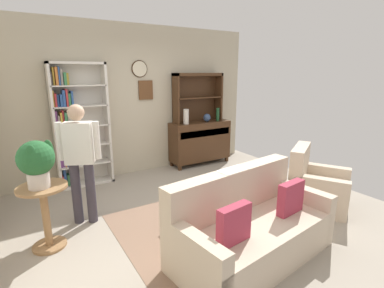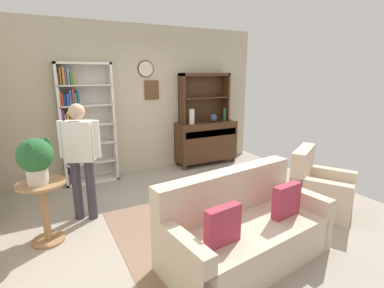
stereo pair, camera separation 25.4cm
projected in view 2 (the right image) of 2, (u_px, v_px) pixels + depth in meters
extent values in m
cube|color=#9E9384|center=(192.00, 213.00, 4.06)|extent=(5.40, 4.60, 0.02)
cube|color=#BCB299|center=(141.00, 101.00, 5.55)|extent=(5.00, 0.06, 2.80)
cylinder|color=beige|center=(146.00, 69.00, 5.41)|extent=(0.28, 0.03, 0.28)
torus|color=#382314|center=(146.00, 69.00, 5.41)|extent=(0.31, 0.02, 0.31)
cube|color=brown|center=(152.00, 90.00, 5.55)|extent=(0.28, 0.03, 0.36)
cube|color=#846651|center=(216.00, 219.00, 3.89)|extent=(2.66, 1.76, 0.01)
cube|color=silver|center=(61.00, 127.00, 4.79)|extent=(0.04, 0.30, 2.10)
cube|color=silver|center=(113.00, 123.00, 5.18)|extent=(0.04, 0.30, 2.10)
cube|color=silver|center=(82.00, 63.00, 4.74)|extent=(0.90, 0.30, 0.04)
cube|color=silver|center=(93.00, 180.00, 5.24)|extent=(0.90, 0.30, 0.04)
cube|color=silver|center=(87.00, 123.00, 5.11)|extent=(0.90, 0.01, 2.10)
cube|color=silver|center=(91.00, 161.00, 5.15)|extent=(0.86, 0.30, 0.02)
cube|color=#B22D33|center=(69.00, 178.00, 5.01)|extent=(0.03, 0.21, 0.19)
cube|color=#284C8C|center=(71.00, 174.00, 5.02)|extent=(0.04, 0.11, 0.29)
cube|color=#337247|center=(74.00, 177.00, 5.05)|extent=(0.04, 0.13, 0.19)
cube|color=gray|center=(77.00, 174.00, 5.06)|extent=(0.04, 0.16, 0.27)
cube|color=silver|center=(90.00, 143.00, 5.07)|extent=(0.86, 0.30, 0.02)
cube|color=#723F7F|center=(67.00, 157.00, 4.93)|extent=(0.04, 0.13, 0.26)
cube|color=#723F7F|center=(69.00, 158.00, 4.95)|extent=(0.03, 0.11, 0.22)
cube|color=#CC7233|center=(72.00, 157.00, 4.96)|extent=(0.02, 0.14, 0.23)
cube|color=#284C8C|center=(74.00, 158.00, 4.98)|extent=(0.03, 0.13, 0.21)
cube|color=silver|center=(88.00, 125.00, 4.99)|extent=(0.86, 0.30, 0.02)
cube|color=#3F3833|center=(64.00, 137.00, 4.84)|extent=(0.03, 0.22, 0.29)
cube|color=gold|center=(67.00, 140.00, 4.87)|extent=(0.03, 0.12, 0.19)
cube|color=#CC7233|center=(70.00, 139.00, 4.88)|extent=(0.04, 0.15, 0.21)
cube|color=#723F7F|center=(72.00, 138.00, 4.90)|extent=(0.02, 0.14, 0.23)
cube|color=#B22D33|center=(73.00, 137.00, 4.90)|extent=(0.02, 0.11, 0.26)
cube|color=#B22D33|center=(75.00, 136.00, 4.91)|extent=(0.02, 0.21, 0.30)
cube|color=silver|center=(86.00, 105.00, 4.91)|extent=(0.86, 0.30, 0.02)
cube|color=#723F7F|center=(63.00, 118.00, 4.76)|extent=(0.04, 0.13, 0.27)
cube|color=gray|center=(65.00, 120.00, 4.79)|extent=(0.02, 0.19, 0.20)
cube|color=gold|center=(67.00, 118.00, 4.80)|extent=(0.03, 0.23, 0.25)
cube|color=#B22D33|center=(69.00, 117.00, 4.81)|extent=(0.02, 0.17, 0.28)
cube|color=#337247|center=(72.00, 118.00, 4.83)|extent=(0.04, 0.21, 0.24)
cube|color=gray|center=(75.00, 117.00, 4.85)|extent=(0.03, 0.22, 0.26)
cube|color=silver|center=(84.00, 85.00, 4.83)|extent=(0.86, 0.30, 0.02)
cube|color=gold|center=(60.00, 98.00, 4.68)|extent=(0.03, 0.10, 0.26)
cube|color=#B22D33|center=(62.00, 99.00, 4.70)|extent=(0.03, 0.15, 0.21)
cube|color=#284C8C|center=(65.00, 100.00, 4.72)|extent=(0.03, 0.11, 0.19)
cube|color=#284C8C|center=(67.00, 100.00, 4.73)|extent=(0.04, 0.19, 0.20)
cube|color=#284C8C|center=(70.00, 98.00, 4.75)|extent=(0.04, 0.21, 0.26)
cube|color=#B22D33|center=(73.00, 97.00, 4.76)|extent=(0.03, 0.22, 0.28)
cube|color=#337247|center=(75.00, 99.00, 4.79)|extent=(0.04, 0.20, 0.21)
cube|color=#284C8C|center=(78.00, 98.00, 4.80)|extent=(0.03, 0.22, 0.24)
cube|color=#3F3833|center=(58.00, 79.00, 4.60)|extent=(0.03, 0.19, 0.19)
cube|color=gold|center=(60.00, 76.00, 4.61)|extent=(0.02, 0.12, 0.28)
cube|color=#CC7233|center=(63.00, 76.00, 4.63)|extent=(0.04, 0.18, 0.28)
cube|color=#284C8C|center=(65.00, 76.00, 4.64)|extent=(0.02, 0.21, 0.29)
cube|color=gray|center=(68.00, 77.00, 4.66)|extent=(0.03, 0.17, 0.25)
cube|color=#337247|center=(71.00, 79.00, 4.69)|extent=(0.04, 0.21, 0.20)
cube|color=gold|center=(74.00, 79.00, 4.71)|extent=(0.04, 0.11, 0.19)
cube|color=#422816|center=(206.00, 141.00, 6.13)|extent=(1.30, 0.45, 0.82)
cube|color=#422816|center=(185.00, 168.00, 5.82)|extent=(0.06, 0.06, 0.10)
cube|color=#422816|center=(233.00, 160.00, 6.36)|extent=(0.06, 0.06, 0.10)
cube|color=#422816|center=(177.00, 163.00, 6.12)|extent=(0.06, 0.06, 0.10)
cube|color=#422816|center=(224.00, 156.00, 6.66)|extent=(0.06, 0.06, 0.10)
cube|color=#352012|center=(212.00, 133.00, 5.89)|extent=(1.20, 0.01, 0.14)
cube|color=#422816|center=(182.00, 99.00, 5.74)|extent=(0.04, 0.26, 1.00)
cube|color=#422816|center=(226.00, 97.00, 6.22)|extent=(0.04, 0.26, 1.00)
cube|color=#422816|center=(205.00, 74.00, 5.86)|extent=(1.10, 0.26, 0.06)
cube|color=#422816|center=(205.00, 98.00, 5.98)|extent=(1.06, 0.26, 0.02)
cube|color=#422816|center=(202.00, 97.00, 6.08)|extent=(1.10, 0.01, 1.00)
cylinder|color=beige|center=(192.00, 117.00, 5.75)|extent=(0.11, 0.11, 0.30)
ellipsoid|color=#33476B|center=(213.00, 118.00, 6.01)|extent=(0.15, 0.15, 0.17)
cylinder|color=#194223|center=(224.00, 115.00, 6.09)|extent=(0.07, 0.07, 0.28)
cube|color=beige|center=(247.00, 241.00, 3.01)|extent=(1.89, 1.07, 0.42)
cube|color=beige|center=(227.00, 191.00, 3.16)|extent=(1.81, 0.43, 0.48)
cube|color=beige|center=(180.00, 263.00, 2.53)|extent=(0.25, 0.86, 0.60)
cube|color=beige|center=(296.00, 212.00, 3.45)|extent=(0.25, 0.86, 0.60)
cube|color=#A33347|center=(223.00, 225.00, 2.57)|extent=(0.37, 0.14, 0.36)
cube|color=#A33347|center=(286.00, 200.00, 3.07)|extent=(0.37, 0.14, 0.36)
cube|color=white|center=(228.00, 170.00, 3.10)|extent=(0.38, 0.22, 0.00)
cube|color=beige|center=(322.00, 197.00, 4.10)|extent=(1.04, 1.05, 0.40)
cube|color=beige|center=(303.00, 164.00, 4.15)|extent=(0.74, 0.53, 0.48)
cube|color=beige|center=(319.00, 200.00, 3.83)|extent=(0.51, 0.75, 0.55)
cube|color=beige|center=(326.00, 185.00, 4.33)|extent=(0.51, 0.75, 0.55)
cylinder|color=#997047|center=(41.00, 184.00, 3.21)|extent=(0.52, 0.52, 0.03)
cylinder|color=#997047|center=(45.00, 214.00, 3.30)|extent=(0.08, 0.08, 0.71)
cylinder|color=#997047|center=(49.00, 240.00, 3.38)|extent=(0.36, 0.36, 0.03)
cylinder|color=beige|center=(38.00, 176.00, 3.14)|extent=(0.22, 0.22, 0.17)
sphere|color=#235B2D|center=(35.00, 155.00, 3.08)|extent=(0.37, 0.37, 0.37)
ellipsoid|color=#235B2D|center=(47.00, 149.00, 3.16)|extent=(0.11, 0.07, 0.26)
ellipsoid|color=#235B2D|center=(30.00, 155.00, 2.95)|extent=(0.11, 0.07, 0.26)
cylinder|color=#38333D|center=(77.00, 190.00, 3.81)|extent=(0.16, 0.16, 0.82)
cylinder|color=#38333D|center=(91.00, 190.00, 3.83)|extent=(0.16, 0.16, 0.82)
cube|color=silver|center=(79.00, 141.00, 3.66)|extent=(0.39, 0.32, 0.52)
sphere|color=tan|center=(77.00, 111.00, 3.56)|extent=(0.26, 0.26, 0.20)
cylinder|color=silver|center=(62.00, 139.00, 3.64)|extent=(0.11, 0.11, 0.48)
cylinder|color=silver|center=(97.00, 139.00, 3.66)|extent=(0.11, 0.11, 0.48)
cube|color=#422816|center=(209.00, 194.00, 3.71)|extent=(0.80, 0.50, 0.03)
cube|color=#422816|center=(192.00, 223.00, 3.41)|extent=(0.05, 0.05, 0.39)
cube|color=#422816|center=(242.00, 209.00, 3.74)|extent=(0.05, 0.05, 0.39)
cube|color=#422816|center=(176.00, 208.00, 3.78)|extent=(0.05, 0.05, 0.39)
cube|color=#422816|center=(223.00, 197.00, 4.12)|extent=(0.05, 0.05, 0.39)
cube|color=#B22D33|center=(203.00, 192.00, 3.69)|extent=(0.22, 0.12, 0.02)
cube|color=gold|center=(202.00, 191.00, 3.69)|extent=(0.19, 0.12, 0.03)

